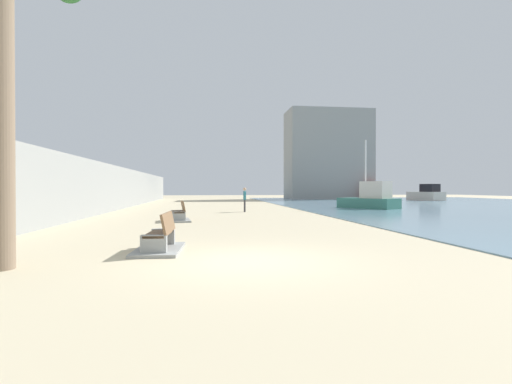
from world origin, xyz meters
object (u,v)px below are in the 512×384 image
object	(u,v)px
bench_near	(160,242)
person_walking	(245,198)
boat_distant	(427,194)
boat_far_right	(371,198)
boat_nearest	(365,193)
bench_far	(179,216)

from	to	relation	value
bench_near	person_walking	world-z (taller)	person_walking
boat_distant	boat_far_right	bearing A→B (deg)	-131.34
person_walking	boat_far_right	xyz separation A→B (m)	(10.01, 2.59, -0.15)
person_walking	boat_far_right	size ratio (longest dim) A/B	0.31
person_walking	boat_distant	bearing A→B (deg)	38.29
boat_nearest	bench_near	bearing A→B (deg)	-119.35
person_walking	boat_nearest	xyz separation A→B (m)	(19.97, 26.59, -0.03)
bench_near	boat_far_right	xyz separation A→B (m)	(13.74, 18.14, 0.56)
boat_nearest	boat_distant	bearing A→B (deg)	-51.13
bench_far	person_walking	distance (m)	7.70
bench_near	boat_far_right	bearing A→B (deg)	52.87
person_walking	boat_distant	xyz separation A→B (m)	(25.30, 19.98, -0.14)
person_walking	boat_nearest	world-z (taller)	boat_nearest
bench_near	boat_distant	xyz separation A→B (m)	(29.03, 35.53, 0.58)
boat_distant	boat_far_right	size ratio (longest dim) A/B	0.90
bench_near	person_walking	size ratio (longest dim) A/B	1.32
person_walking	boat_distant	world-z (taller)	boat_distant
boat_distant	boat_nearest	size ratio (longest dim) A/B	0.78
boat_distant	bench_far	bearing A→B (deg)	-137.67
boat_nearest	boat_far_right	bearing A→B (deg)	-112.54
bench_far	boat_nearest	xyz separation A→B (m)	(23.85, 33.20, 0.68)
boat_distant	boat_far_right	distance (m)	23.16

